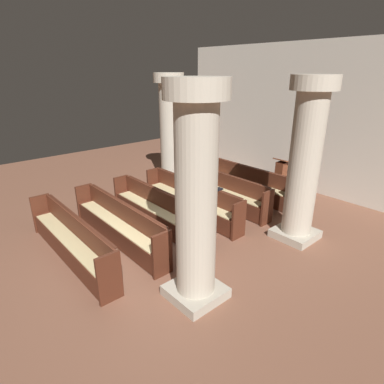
# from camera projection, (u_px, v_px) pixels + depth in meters

# --- Properties ---
(ground_plane) EXTENTS (19.20, 19.20, 0.00)m
(ground_plane) POSITION_uv_depth(u_px,v_px,m) (148.00, 250.00, 6.91)
(ground_plane) COLOR brown
(back_wall) EXTENTS (10.00, 0.16, 4.50)m
(back_wall) POSITION_uv_depth(u_px,v_px,m) (307.00, 119.00, 9.84)
(back_wall) COLOR silver
(back_wall) RESTS_ON ground
(pew_row_0) EXTENTS (3.46, 0.47, 0.91)m
(pew_row_0) POSITION_uv_depth(u_px,v_px,m) (243.00, 180.00, 9.78)
(pew_row_0) COLOR #562819
(pew_row_0) RESTS_ON ground
(pew_row_1) EXTENTS (3.46, 0.46, 0.91)m
(pew_row_1) POSITION_uv_depth(u_px,v_px,m) (219.00, 189.00, 9.11)
(pew_row_1) COLOR #562819
(pew_row_1) RESTS_ON ground
(pew_row_2) EXTENTS (3.46, 0.46, 0.91)m
(pew_row_2) POSITION_uv_depth(u_px,v_px,m) (191.00, 198.00, 8.44)
(pew_row_2) COLOR #562819
(pew_row_2) RESTS_ON ground
(pew_row_3) EXTENTS (3.46, 0.47, 0.91)m
(pew_row_3) POSITION_uv_depth(u_px,v_px,m) (157.00, 209.00, 7.77)
(pew_row_3) COLOR #562819
(pew_row_3) RESTS_ON ground
(pew_row_4) EXTENTS (3.46, 0.46, 0.91)m
(pew_row_4) POSITION_uv_depth(u_px,v_px,m) (118.00, 222.00, 7.10)
(pew_row_4) COLOR #562819
(pew_row_4) RESTS_ON ground
(pew_row_5) EXTENTS (3.46, 0.47, 0.91)m
(pew_row_5) POSITION_uv_depth(u_px,v_px,m) (70.00, 238.00, 6.43)
(pew_row_5) COLOR #562819
(pew_row_5) RESTS_ON ground
(pillar_aisle_side) EXTENTS (0.97, 0.97, 3.61)m
(pillar_aisle_side) POSITION_uv_depth(u_px,v_px,m) (305.00, 160.00, 6.79)
(pillar_aisle_side) COLOR #B6AD9A
(pillar_aisle_side) RESTS_ON ground
(pillar_far_side) EXTENTS (0.97, 0.97, 3.61)m
(pillar_far_side) POSITION_uv_depth(u_px,v_px,m) (170.00, 128.00, 10.47)
(pillar_far_side) COLOR #B6AD9A
(pillar_far_side) RESTS_ON ground
(pillar_aisle_rear) EXTENTS (0.95, 0.95, 3.61)m
(pillar_aisle_rear) POSITION_uv_depth(u_px,v_px,m) (196.00, 196.00, 4.85)
(pillar_aisle_rear) COLOR #B6AD9A
(pillar_aisle_rear) RESTS_ON ground
(lectern) EXTENTS (0.48, 0.45, 1.08)m
(lectern) POSITION_uv_depth(u_px,v_px,m) (280.00, 177.00, 10.18)
(lectern) COLOR #562B1A
(lectern) RESTS_ON ground
(hymn_book) EXTENTS (0.15, 0.20, 0.03)m
(hymn_book) POSITION_uv_depth(u_px,v_px,m) (218.00, 189.00, 7.82)
(hymn_book) COLOR black
(hymn_book) RESTS_ON pew_row_2
(kneeler_box_red) EXTENTS (0.43, 0.31, 0.20)m
(kneeler_box_red) POSITION_uv_depth(u_px,v_px,m) (193.00, 263.00, 6.26)
(kneeler_box_red) COLOR maroon
(kneeler_box_red) RESTS_ON ground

